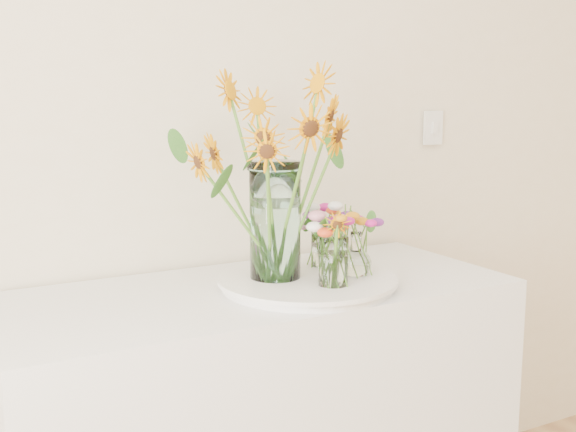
% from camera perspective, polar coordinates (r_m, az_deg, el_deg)
% --- Properties ---
extents(tray, '(0.47, 0.47, 0.02)m').
position_cam_1_polar(tray, '(1.97, 1.55, -5.34)').
color(tray, white).
rests_on(tray, counter).
extents(mason_jar, '(0.16, 0.16, 0.32)m').
position_cam_1_polar(mason_jar, '(1.93, -1.03, -0.40)').
color(mason_jar, '#BFF3EC').
rests_on(mason_jar, tray).
extents(sunflower_bouquet, '(0.94, 0.94, 0.59)m').
position_cam_1_polar(sunflower_bouquet, '(1.91, -1.04, 3.59)').
color(sunflower_bouquet, orange).
rests_on(sunflower_bouquet, tray).
extents(small_vase_a, '(0.09, 0.09, 0.13)m').
position_cam_1_polar(small_vase_a, '(1.88, 3.60, -3.66)').
color(small_vase_a, white).
rests_on(small_vase_a, tray).
extents(wildflower_posy_a, '(0.18, 0.18, 0.22)m').
position_cam_1_polar(wildflower_posy_a, '(1.87, 3.62, -2.31)').
color(wildflower_posy_a, orange).
rests_on(wildflower_posy_a, tray).
extents(small_vase_b, '(0.11, 0.11, 0.13)m').
position_cam_1_polar(small_vase_b, '(1.99, 5.38, -3.02)').
color(small_vase_b, white).
rests_on(small_vase_b, tray).
extents(wildflower_posy_b, '(0.21, 0.21, 0.22)m').
position_cam_1_polar(wildflower_posy_b, '(1.98, 5.40, -1.74)').
color(wildflower_posy_b, orange).
rests_on(wildflower_posy_b, tray).
extents(small_vase_c, '(0.07, 0.07, 0.10)m').
position_cam_1_polar(small_vase_c, '(2.08, 2.64, -2.75)').
color(small_vase_c, white).
rests_on(small_vase_c, tray).
extents(wildflower_posy_c, '(0.18, 0.18, 0.19)m').
position_cam_1_polar(wildflower_posy_c, '(2.07, 2.65, -1.54)').
color(wildflower_posy_c, orange).
rests_on(wildflower_posy_c, tray).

